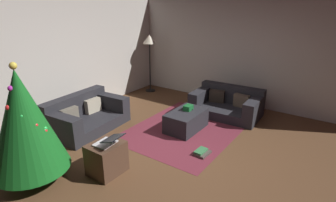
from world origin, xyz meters
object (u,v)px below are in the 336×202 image
(christmas_tree, at_px, (24,121))
(laptop, at_px, (108,141))
(gift_box, at_px, (188,108))
(couch_right, at_px, (228,104))
(side_table, at_px, (107,158))
(couch_left, at_px, (85,116))
(corner_lamp, at_px, (149,44))
(tv_remote, at_px, (190,109))
(book_stack, at_px, (202,152))
(ottoman, at_px, (186,121))

(christmas_tree, distance_m, laptop, 1.19)
(gift_box, relative_size, laptop, 0.45)
(couch_right, xyz_separation_m, side_table, (-3.27, 0.57, -0.00))
(gift_box, xyz_separation_m, christmas_tree, (-2.85, 0.96, 0.50))
(couch_left, bearing_deg, corner_lamp, -175.32)
(laptop, bearing_deg, side_table, 95.26)
(christmas_tree, relative_size, corner_lamp, 1.09)
(gift_box, distance_m, tv_remote, 0.08)
(couch_left, xyz_separation_m, couch_right, (2.41, -2.14, -0.01))
(gift_box, xyz_separation_m, laptop, (-2.09, 0.13, 0.11))
(couch_left, xyz_separation_m, tv_remote, (1.30, -1.77, 0.14))
(tv_remote, height_order, corner_lamp, corner_lamp)
(couch_left, height_order, corner_lamp, corner_lamp)
(gift_box, relative_size, side_table, 0.37)
(side_table, relative_size, book_stack, 1.69)
(couch_left, xyz_separation_m, laptop, (-0.86, -1.64, 0.29))
(couch_right, relative_size, laptop, 3.56)
(couch_left, relative_size, couch_right, 1.06)
(christmas_tree, bearing_deg, book_stack, -39.86)
(couch_left, bearing_deg, ottoman, 118.22)
(christmas_tree, xyz_separation_m, laptop, (0.75, -0.83, -0.39))
(corner_lamp, bearing_deg, ottoman, -125.86)
(side_table, bearing_deg, corner_lamp, 29.17)
(gift_box, bearing_deg, corner_lamp, 55.63)
(gift_box, xyz_separation_m, book_stack, (-0.78, -0.76, -0.41))
(ottoman, bearing_deg, couch_right, -15.82)
(ottoman, xyz_separation_m, corner_lamp, (1.61, 2.22, 1.20))
(christmas_tree, bearing_deg, couch_right, -18.40)
(couch_left, xyz_separation_m, side_table, (-0.86, -1.58, -0.02))
(ottoman, bearing_deg, christmas_tree, 160.43)
(couch_right, relative_size, corner_lamp, 0.95)
(tv_remote, relative_size, book_stack, 0.52)
(ottoman, relative_size, book_stack, 2.96)
(side_table, bearing_deg, gift_box, -5.24)
(christmas_tree, relative_size, laptop, 4.08)
(ottoman, distance_m, side_table, 2.01)
(laptop, xyz_separation_m, book_stack, (1.31, -0.89, -0.52))
(couch_left, xyz_separation_m, gift_box, (1.24, -1.77, 0.18))
(side_table, bearing_deg, laptop, -84.74)
(ottoman, xyz_separation_m, tv_remote, (0.16, 0.02, 0.21))
(laptop, bearing_deg, corner_lamp, 29.94)
(ottoman, height_order, christmas_tree, christmas_tree)
(gift_box, height_order, corner_lamp, corner_lamp)
(couch_right, bearing_deg, couch_left, 46.06)
(side_table, bearing_deg, christmas_tree, 134.17)
(side_table, bearing_deg, couch_left, 61.35)
(corner_lamp, bearing_deg, tv_remote, -123.19)
(gift_box, bearing_deg, ottoman, -171.03)
(gift_box, xyz_separation_m, corner_lamp, (1.51, 2.21, 0.95))
(tv_remote, distance_m, corner_lamp, 2.82)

